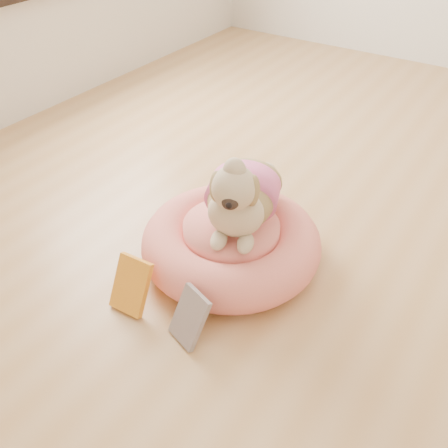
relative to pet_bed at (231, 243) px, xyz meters
The scene contains 5 objects.
floor 0.51m from the pet_bed, 57.82° to the left, with size 4.50×4.50×0.00m, color tan.
pet_bed is the anchor object (origin of this frame).
dog 0.27m from the pet_bed, 63.32° to the left, with size 0.33×0.48×0.35m, color olive, non-canonical shape.
book_yellow 0.43m from the pet_bed, 112.17° to the right, with size 0.13×0.03×0.20m, color yellow.
book_white 0.41m from the pet_bed, 76.50° to the right, with size 0.12×0.02×0.19m, color white.
Camera 1 is at (0.53, -1.69, 1.32)m, focal length 40.00 mm.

